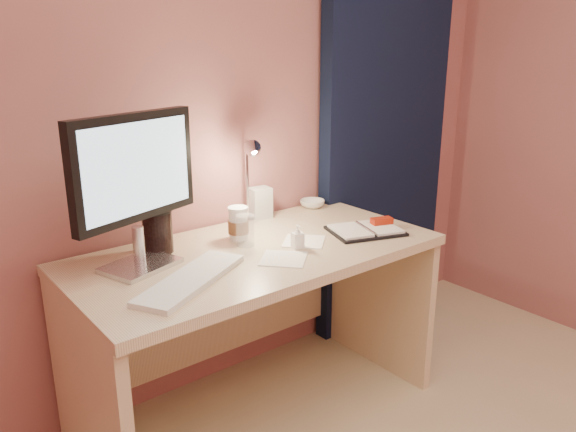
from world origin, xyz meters
TOP-DOWN VIEW (x-y plane):
  - room at (0.95, 1.69)m, footprint 3.50×3.50m
  - desk at (0.00, 1.45)m, footprint 1.40×0.70m
  - monitor at (-0.42, 1.47)m, footprint 0.49×0.25m
  - keyboard at (-0.35, 1.26)m, footprint 0.49×0.35m
  - planner at (0.47, 1.26)m, footprint 0.34×0.30m
  - paper_a at (0.01, 1.23)m, footprint 0.22×0.22m
  - paper_c at (0.19, 1.33)m, footprint 0.22×0.22m
  - coffee_cup at (0.01, 1.51)m, footprint 0.08×0.08m
  - clear_cup at (-0.01, 1.44)m, footprint 0.07×0.07m
  - bowl at (0.54, 1.67)m, footprint 0.15×0.15m
  - lotion_bottle at (0.13, 1.29)m, footprint 0.05×0.05m
  - dark_jar at (-0.30, 1.58)m, footprint 0.11×0.11m
  - product_box at (0.25, 1.69)m, footprint 0.10×0.08m
  - desk_lamp at (0.21, 1.60)m, footprint 0.15×0.23m

SIDE VIEW (x-z plane):
  - desk at x=0.00m, z-range 0.14..0.87m
  - paper_c at x=0.19m, z-range 0.73..0.73m
  - paper_a at x=0.01m, z-range 0.73..0.73m
  - keyboard at x=-0.35m, z-range 0.73..0.75m
  - planner at x=0.47m, z-range 0.72..0.76m
  - bowl at x=0.54m, z-range 0.73..0.77m
  - lotion_bottle at x=0.13m, z-range 0.73..0.82m
  - clear_cup at x=-0.01m, z-range 0.73..0.85m
  - coffee_cup at x=0.01m, z-range 0.73..0.86m
  - product_box at x=0.25m, z-range 0.73..0.87m
  - dark_jar at x=-0.30m, z-range 0.73..0.88m
  - desk_lamp at x=0.21m, z-range 0.78..1.16m
  - monitor at x=-0.42m, z-range 0.78..1.32m
  - room at x=0.95m, z-range -0.61..2.89m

